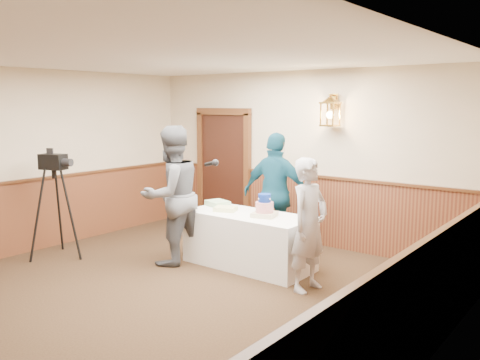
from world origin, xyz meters
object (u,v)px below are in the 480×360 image
object	(u,v)px
assistant_p	(276,194)
interviewer	(172,195)
tv_camera_rig	(56,211)
baker	(309,225)
tiered_cake	(264,208)
display_table	(249,240)
sheet_cake_green	(218,203)
sheet_cake_yellow	(226,209)

from	to	relation	value
assistant_p	interviewer	bearing A→B (deg)	46.42
assistant_p	tv_camera_rig	bearing A→B (deg)	33.11
baker	assistant_p	bearing A→B (deg)	54.43
tiered_cake	assistant_p	distance (m)	0.79
display_table	interviewer	size ratio (longest dim) A/B	0.91
sheet_cake_green	baker	bearing A→B (deg)	-13.86
display_table	sheet_cake_green	xyz separation A→B (m)	(-0.71, 0.16, 0.41)
sheet_cake_yellow	tv_camera_rig	bearing A→B (deg)	-147.52
baker	tv_camera_rig	distance (m)	3.80
display_table	sheet_cake_yellow	distance (m)	0.56
interviewer	display_table	bearing A→B (deg)	129.03
sheet_cake_green	tv_camera_rig	bearing A→B (deg)	-138.89
baker	tv_camera_rig	world-z (taller)	baker
sheet_cake_green	tiered_cake	bearing A→B (deg)	-9.95
display_table	assistant_p	xyz separation A→B (m)	(-0.02, 0.72, 0.55)
tiered_cake	sheet_cake_yellow	world-z (taller)	tiered_cake
tiered_cake	interviewer	distance (m)	1.34
interviewer	tv_camera_rig	xyz separation A→B (m)	(-1.56, -0.85, -0.29)
interviewer	baker	xyz separation A→B (m)	(2.08, 0.26, -0.17)
display_table	assistant_p	size ratio (longest dim) A/B	0.97
tv_camera_rig	sheet_cake_yellow	bearing A→B (deg)	14.72
sheet_cake_green	baker	size ratio (longest dim) A/B	0.20
display_table	baker	bearing A→B (deg)	-14.55
sheet_cake_yellow	tv_camera_rig	world-z (taller)	tv_camera_rig
sheet_cake_yellow	sheet_cake_green	bearing A→B (deg)	147.11
sheet_cake_green	interviewer	xyz separation A→B (m)	(-0.24, -0.72, 0.20)
tiered_cake	interviewer	xyz separation A→B (m)	(-1.22, -0.54, 0.11)
baker	assistant_p	size ratio (longest dim) A/B	0.88
sheet_cake_green	interviewer	size ratio (longest dim) A/B	0.17
sheet_cake_green	display_table	bearing A→B (deg)	-12.74
sheet_cake_green	baker	distance (m)	1.89
sheet_cake_yellow	baker	bearing A→B (deg)	-9.02
assistant_p	sheet_cake_green	bearing A→B (deg)	31.55
sheet_cake_yellow	sheet_cake_green	distance (m)	0.39
baker	assistant_p	distance (m)	1.53
sheet_cake_yellow	tv_camera_rig	distance (m)	2.53
sheet_cake_green	interviewer	bearing A→B (deg)	-108.67
display_table	sheet_cake_green	world-z (taller)	sheet_cake_green
display_table	tv_camera_rig	xyz separation A→B (m)	(-2.50, -1.41, 0.32)
tv_camera_rig	interviewer	bearing A→B (deg)	11.00
interviewer	tv_camera_rig	size ratio (longest dim) A/B	1.27
tv_camera_rig	sheet_cake_green	bearing A→B (deg)	23.36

